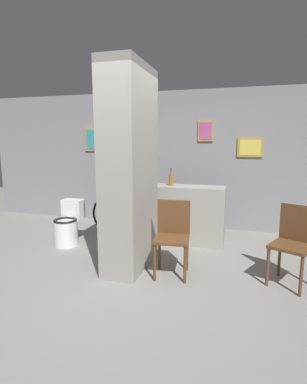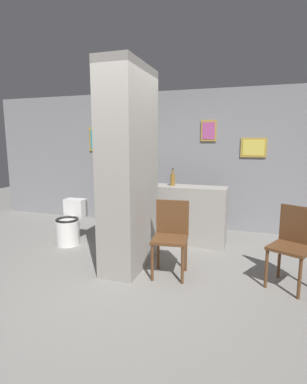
% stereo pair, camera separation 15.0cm
% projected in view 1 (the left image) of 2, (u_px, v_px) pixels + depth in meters
% --- Properties ---
extents(ground_plane, '(14.00, 14.00, 0.00)m').
position_uv_depth(ground_plane, '(118.00, 282.00, 3.58)').
color(ground_plane, gray).
extents(wall_back, '(8.00, 0.09, 2.60)m').
position_uv_depth(wall_back, '(169.00, 160.00, 5.85)').
color(wall_back, gray).
rests_on(wall_back, ground_plane).
extents(pillar_center, '(0.48, 1.06, 2.60)m').
position_uv_depth(pillar_center, '(130.00, 170.00, 3.87)').
color(pillar_center, gray).
rests_on(pillar_center, ground_plane).
extents(counter_shelf, '(1.50, 0.44, 0.94)m').
position_uv_depth(counter_shelf, '(179.00, 214.00, 4.95)').
color(counter_shelf, gray).
rests_on(counter_shelf, ground_plane).
extents(toilet, '(0.38, 0.54, 0.71)m').
position_uv_depth(toilet, '(68.00, 226.00, 4.85)').
color(toilet, white).
rests_on(toilet, ground_plane).
extents(chair_near_pillar, '(0.46, 0.46, 0.93)m').
position_uv_depth(chair_near_pillar, '(172.00, 233.00, 3.75)').
color(chair_near_pillar, brown).
rests_on(chair_near_pillar, ground_plane).
extents(chair_by_doorway, '(0.56, 0.56, 0.93)m').
position_uv_depth(chair_by_doorway, '(294.00, 241.00, 3.47)').
color(chair_by_doorway, brown).
rests_on(chair_by_doorway, ground_plane).
extents(bicycle, '(1.74, 0.42, 0.77)m').
position_uv_depth(bicycle, '(138.00, 216.00, 5.26)').
color(bicycle, black).
rests_on(bicycle, ground_plane).
extents(bottle_tall, '(0.08, 0.08, 0.29)m').
position_uv_depth(bottle_tall, '(171.00, 179.00, 4.89)').
color(bottle_tall, olive).
rests_on(bottle_tall, counter_shelf).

